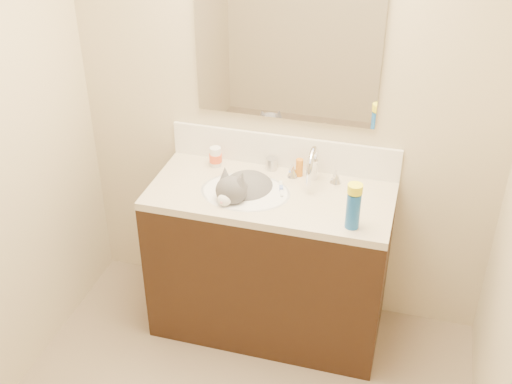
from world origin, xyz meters
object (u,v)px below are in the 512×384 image
Objects in this scene: vanity_cabinet at (270,264)px; amber_bottle at (299,168)px; cat at (244,194)px; spray_can at (353,210)px; pill_bottle at (216,157)px; silver_jar at (271,164)px; basin at (245,204)px; faucet at (313,168)px.

amber_bottle reaches higher than vanity_cabinet.
cat is 0.60m from spray_can.
pill_bottle is at bearing 153.79° from cat.
cat is at bearing -109.63° from silver_jar.
pill_bottle is at bearing 152.75° from vanity_cabinet.
spray_can is at bearing -40.17° from silver_jar.
basin is 1.05× the size of cat.
pill_bottle is at bearing 175.69° from faucet.
pill_bottle is (-0.21, 0.18, 0.08)m from cat.
spray_can reaches higher than pill_bottle.
faucet reaches higher than amber_bottle.
vanity_cabinet is at bearing 14.04° from basin.
cat is 4.07× the size of pill_bottle.
vanity_cabinet is at bearing -76.21° from silver_jar.
silver_jar reaches higher than vanity_cabinet.
faucet is at bearing -19.14° from silver_jar.
cat is 4.62× the size of amber_bottle.
amber_bottle is at bearing 143.97° from faucet.
cat reaches higher than basin.
pill_bottle is 1.13× the size of amber_bottle.
faucet reaches higher than spray_can.
faucet is (0.30, 0.17, 0.16)m from basin.
vanity_cabinet is 12.88× the size of amber_bottle.
basin is 0.33m from pill_bottle.
cat is 0.24m from silver_jar.
cat is at bearing 116.40° from basin.
amber_bottle is (0.22, 0.23, 0.12)m from basin.
amber_bottle is at bearing 2.46° from pill_bottle.
silver_jar is at bearing 84.88° from cat.
vanity_cabinet is 18.35× the size of silver_jar.
faucet is 2.65× the size of pill_bottle.
spray_can is (0.43, -0.19, 0.54)m from vanity_cabinet.
cat reaches higher than pill_bottle.
silver_jar is at bearing 75.01° from basin.
cat reaches higher than vanity_cabinet.
faucet reaches higher than basin.
faucet reaches higher than vanity_cabinet.
amber_bottle is (0.23, 0.20, 0.08)m from cat.
cat reaches higher than amber_bottle.
vanity_cabinet is 0.63m from pill_bottle.
silver_jar is 0.70× the size of amber_bottle.
cat is 6.58× the size of silver_jar.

